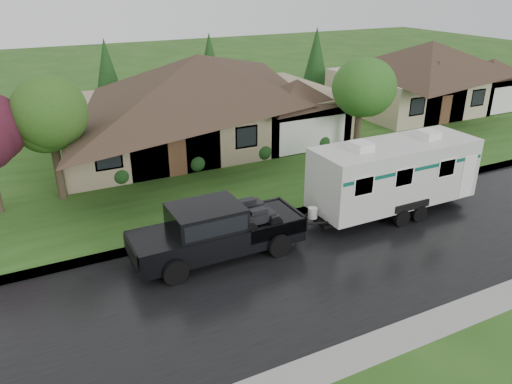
{
  "coord_description": "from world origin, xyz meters",
  "views": [
    {
      "loc": [
        -8.94,
        -15.5,
        10.21
      ],
      "look_at": [
        -0.05,
        2.0,
        1.64
      ],
      "focal_mm": 35.0,
      "sensor_mm": 36.0,
      "label": 1
    }
  ],
  "objects": [
    {
      "name": "road",
      "position": [
        0.0,
        -2.0,
        0.01
      ],
      "size": [
        140.0,
        8.0,
        0.01
      ],
      "primitive_type": "cube",
      "color": "black",
      "rests_on": "ground"
    },
    {
      "name": "house_main",
      "position": [
        2.29,
        13.84,
        3.59
      ],
      "size": [
        19.44,
        10.8,
        6.9
      ],
      "color": "gray",
      "rests_on": "lawn"
    },
    {
      "name": "curb",
      "position": [
        0.0,
        2.25,
        0.07
      ],
      "size": [
        140.0,
        0.5,
        0.15
      ],
      "primitive_type": "cube",
      "color": "gray",
      "rests_on": "ground"
    },
    {
      "name": "travel_trailer",
      "position": [
        6.18,
        0.44,
        1.97
      ],
      "size": [
        8.28,
        2.91,
        3.72
      ],
      "color": "silver",
      "rests_on": "ground"
    },
    {
      "name": "house_neighbor",
      "position": [
        22.27,
        14.34,
        3.32
      ],
      "size": [
        15.12,
        9.72,
        6.45
      ],
      "color": "tan",
      "rests_on": "lawn"
    },
    {
      "name": "tree_left_green",
      "position": [
        -7.28,
        8.7,
        4.19
      ],
      "size": [
        3.52,
        3.52,
        5.82
      ],
      "color": "#382B1E",
      "rests_on": "lawn"
    },
    {
      "name": "lawn",
      "position": [
        0.0,
        15.0,
        0.07
      ],
      "size": [
        140.0,
        26.0,
        0.15
      ],
      "primitive_type": "cube",
      "color": "#244916",
      "rests_on": "ground"
    },
    {
      "name": "pickup_truck",
      "position": [
        -2.64,
        0.44,
        1.2
      ],
      "size": [
        6.72,
        2.55,
        2.24
      ],
      "color": "black",
      "rests_on": "ground"
    },
    {
      "name": "ground",
      "position": [
        0.0,
        0.0,
        0.0
      ],
      "size": [
        140.0,
        140.0,
        0.0
      ],
      "primitive_type": "plane",
      "color": "#244916",
      "rests_on": "ground"
    },
    {
      "name": "tree_right_green",
      "position": [
        9.71,
        7.68,
        4.15
      ],
      "size": [
        3.49,
        3.49,
        5.77
      ],
      "color": "#382B1E",
      "rests_on": "lawn"
    },
    {
      "name": "shrub_row",
      "position": [
        2.0,
        9.3,
        0.65
      ],
      "size": [
        13.6,
        1.0,
        1.0
      ],
      "color": "#143814",
      "rests_on": "lawn"
    }
  ]
}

